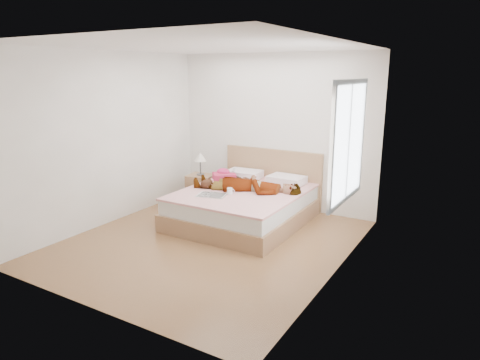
{
  "coord_description": "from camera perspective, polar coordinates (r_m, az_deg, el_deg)",
  "views": [
    {
      "loc": [
        3.18,
        -4.54,
        2.29
      ],
      "look_at": [
        0.0,
        0.85,
        0.7
      ],
      "focal_mm": 32.0,
      "sensor_mm": 36.0,
      "label": 1
    }
  ],
  "objects": [
    {
      "name": "plush_toy",
      "position": [
        6.75,
        -4.49,
        -0.46
      ],
      "size": [
        0.17,
        0.25,
        0.14
      ],
      "color": "black",
      "rests_on": "bed"
    },
    {
      "name": "coffee_mug",
      "position": [
        6.39,
        -1.34,
        -1.47
      ],
      "size": [
        0.13,
        0.1,
        0.09
      ],
      "color": "white",
      "rests_on": "bed"
    },
    {
      "name": "ground",
      "position": [
        5.99,
        -4.17,
        -8.23
      ],
      "size": [
        4.0,
        4.0,
        0.0
      ],
      "primitive_type": "plane",
      "color": "#513219",
      "rests_on": "ground"
    },
    {
      "name": "towel",
      "position": [
        7.21,
        -2.15,
        0.61
      ],
      "size": [
        0.47,
        0.46,
        0.19
      ],
      "color": "#D03860",
      "rests_on": "bed"
    },
    {
      "name": "hair",
      "position": [
        7.29,
        -1.11,
        0.44
      ],
      "size": [
        0.55,
        0.62,
        0.08
      ],
      "primitive_type": "ellipsoid",
      "rotation": [
        0.0,
        0.0,
        -0.3
      ],
      "color": "black",
      "rests_on": "bed"
    },
    {
      "name": "magazine",
      "position": [
        6.33,
        -3.83,
        -2.01
      ],
      "size": [
        0.47,
        0.37,
        0.02
      ],
      "color": "white",
      "rests_on": "bed"
    },
    {
      "name": "room_shell",
      "position": [
        5.1,
        14.24,
        4.92
      ],
      "size": [
        4.0,
        4.0,
        4.0
      ],
      "color": "white",
      "rests_on": "ground"
    },
    {
      "name": "nightstand",
      "position": [
        7.6,
        -5.24,
        -0.93
      ],
      "size": [
        0.49,
        0.45,
        0.93
      ],
      "color": "olive",
      "rests_on": "ground"
    },
    {
      "name": "bed",
      "position": [
        6.72,
        0.8,
        -3.17
      ],
      "size": [
        1.8,
        2.08,
        1.0
      ],
      "color": "brown",
      "rests_on": "ground"
    },
    {
      "name": "woman",
      "position": [
        6.62,
        1.05,
        -0.3
      ],
      "size": [
        1.79,
        1.0,
        0.23
      ],
      "primitive_type": "imported",
      "rotation": [
        0.0,
        0.0,
        -1.34
      ],
      "color": "white",
      "rests_on": "bed"
    },
    {
      "name": "phone",
      "position": [
        7.18,
        -0.85,
        1.35
      ],
      "size": [
        0.06,
        0.1,
        0.05
      ],
      "primitive_type": "cube",
      "rotation": [
        0.44,
        0.0,
        0.23
      ],
      "color": "silver",
      "rests_on": "bed"
    }
  ]
}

